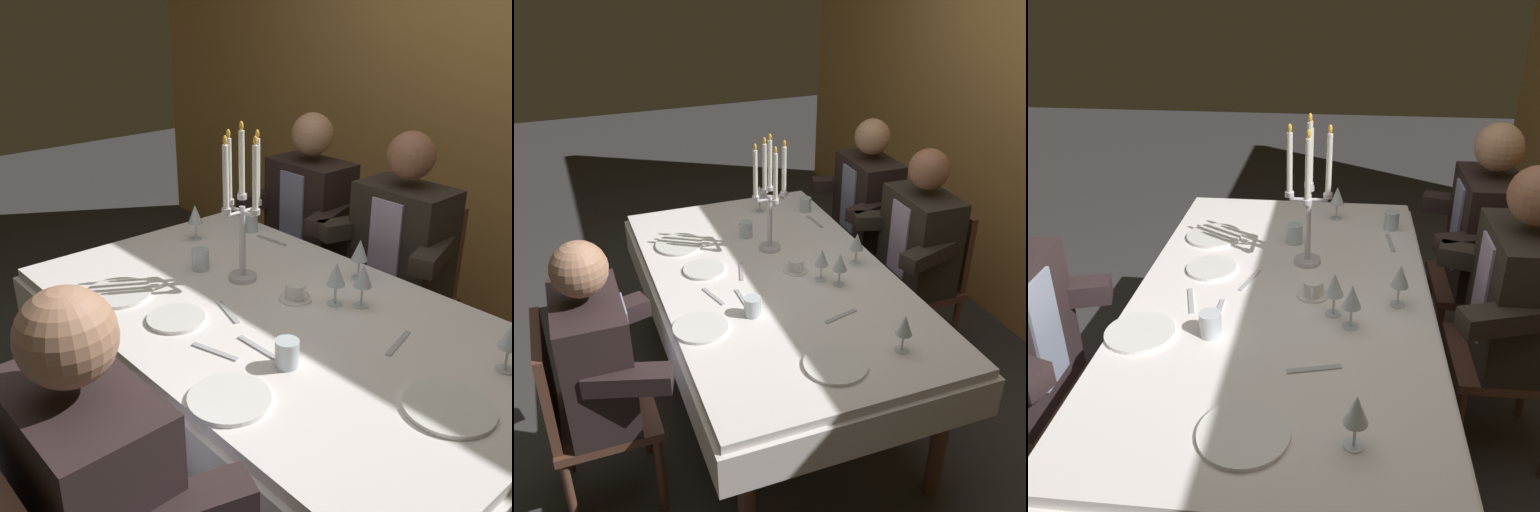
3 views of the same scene
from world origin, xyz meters
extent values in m
plane|color=#373534|center=(0.00, 0.00, 0.00)|extent=(12.00, 12.00, 0.00)
cube|color=white|center=(0.00, 0.00, 0.72)|extent=(1.90, 1.10, 0.04)
cube|color=white|center=(0.00, 0.00, 0.61)|extent=(1.94, 1.14, 0.18)
cylinder|color=brown|center=(-0.83, -0.43, 0.35)|extent=(0.07, 0.07, 0.70)
cylinder|color=brown|center=(0.83, -0.43, 0.35)|extent=(0.07, 0.07, 0.70)
cylinder|color=brown|center=(-0.83, 0.43, 0.35)|extent=(0.07, 0.07, 0.70)
cylinder|color=brown|center=(0.83, 0.43, 0.35)|extent=(0.07, 0.07, 0.70)
cylinder|color=silver|center=(-0.27, 0.08, 0.75)|extent=(0.11, 0.11, 0.02)
cylinder|color=silver|center=(-0.27, 0.08, 0.90)|extent=(0.02, 0.02, 0.28)
cylinder|color=silver|center=(-0.27, 0.08, 1.08)|extent=(0.04, 0.04, 0.02)
cylinder|color=white|center=(-0.27, 0.08, 1.21)|extent=(0.02, 0.02, 0.23)
ellipsoid|color=yellow|center=(-0.27, 0.08, 1.34)|extent=(0.02, 0.02, 0.03)
cylinder|color=silver|center=(-0.24, 0.08, 1.02)|extent=(0.08, 0.01, 0.01)
cylinder|color=silver|center=(-0.20, 0.08, 1.04)|extent=(0.04, 0.04, 0.02)
cylinder|color=white|center=(-0.20, 0.08, 1.17)|extent=(0.02, 0.02, 0.23)
ellipsoid|color=yellow|center=(-0.20, 0.08, 1.30)|extent=(0.02, 0.02, 0.03)
cylinder|color=silver|center=(-0.27, 0.12, 1.02)|extent=(0.01, 0.08, 0.01)
cylinder|color=silver|center=(-0.27, 0.16, 1.04)|extent=(0.04, 0.04, 0.02)
cylinder|color=white|center=(-0.27, 0.16, 1.17)|extent=(0.02, 0.02, 0.23)
ellipsoid|color=yellow|center=(-0.27, 0.16, 1.30)|extent=(0.02, 0.02, 0.03)
cylinder|color=silver|center=(-0.31, 0.08, 1.02)|extent=(0.07, 0.01, 0.01)
cylinder|color=silver|center=(-0.35, 0.08, 1.04)|extent=(0.04, 0.04, 0.02)
cylinder|color=white|center=(-0.35, 0.08, 1.17)|extent=(0.02, 0.02, 0.23)
ellipsoid|color=yellow|center=(-0.35, 0.08, 1.30)|extent=(0.02, 0.02, 0.03)
cylinder|color=silver|center=(-0.27, 0.04, 1.02)|extent=(0.01, 0.07, 0.01)
cylinder|color=silver|center=(-0.27, 0.01, 1.04)|extent=(0.04, 0.04, 0.02)
cylinder|color=white|center=(-0.27, 0.01, 1.17)|extent=(0.02, 0.02, 0.23)
ellipsoid|color=yellow|center=(-0.27, 0.01, 1.30)|extent=(0.02, 0.02, 0.03)
cylinder|color=white|center=(-0.48, -0.35, 0.75)|extent=(0.25, 0.25, 0.01)
cylinder|color=white|center=(0.71, -0.02, 0.75)|extent=(0.25, 0.25, 0.01)
cylinder|color=white|center=(0.29, -0.44, 0.75)|extent=(0.23, 0.23, 0.01)
cylinder|color=white|center=(-0.17, -0.30, 0.75)|extent=(0.20, 0.20, 0.01)
cylinder|color=silver|center=(0.10, 0.20, 0.74)|extent=(0.06, 0.06, 0.00)
cylinder|color=silver|center=(0.10, 0.20, 0.78)|extent=(0.01, 0.01, 0.07)
cone|color=silver|center=(0.10, 0.20, 0.86)|extent=(0.07, 0.07, 0.08)
cylinder|color=maroon|center=(0.10, 0.20, 0.84)|extent=(0.04, 0.04, 0.03)
cylinder|color=silver|center=(0.72, 0.26, 0.74)|extent=(0.06, 0.06, 0.00)
cylinder|color=silver|center=(0.72, 0.26, 0.78)|extent=(0.01, 0.01, 0.07)
cone|color=silver|center=(0.72, 0.26, 0.86)|extent=(0.07, 0.07, 0.08)
cylinder|color=#E0D172|center=(0.72, 0.26, 0.84)|extent=(0.04, 0.04, 0.03)
cylinder|color=silver|center=(0.02, 0.43, 0.74)|extent=(0.06, 0.06, 0.00)
cylinder|color=silver|center=(0.02, 0.43, 0.78)|extent=(0.01, 0.01, 0.07)
cone|color=silver|center=(0.02, 0.43, 0.86)|extent=(0.07, 0.07, 0.08)
cylinder|color=silver|center=(0.18, 0.26, 0.74)|extent=(0.06, 0.06, 0.00)
cylinder|color=silver|center=(0.18, 0.26, 0.78)|extent=(0.01, 0.01, 0.07)
cone|color=silver|center=(0.18, 0.26, 0.86)|extent=(0.07, 0.07, 0.08)
cylinder|color=#E0D172|center=(0.18, 0.26, 0.84)|extent=(0.04, 0.04, 0.03)
cylinder|color=silver|center=(-0.74, 0.19, 0.74)|extent=(0.06, 0.06, 0.00)
cylinder|color=silver|center=(-0.74, 0.19, 0.78)|extent=(0.01, 0.01, 0.07)
cone|color=silver|center=(-0.74, 0.19, 0.86)|extent=(0.07, 0.07, 0.08)
cylinder|color=#E0D172|center=(-0.74, 0.19, 0.84)|extent=(0.04, 0.04, 0.03)
cylinder|color=silver|center=(-0.65, 0.45, 0.78)|extent=(0.07, 0.07, 0.08)
cylinder|color=silver|center=(-0.46, 0.01, 0.78)|extent=(0.07, 0.07, 0.09)
cylinder|color=silver|center=(0.27, -0.20, 0.78)|extent=(0.07, 0.07, 0.09)
cylinder|color=white|center=(-0.02, 0.12, 0.74)|extent=(0.12, 0.12, 0.01)
cylinder|color=white|center=(-0.02, 0.12, 0.77)|extent=(0.08, 0.08, 0.05)
torus|color=white|center=(0.03, 0.12, 0.78)|extent=(0.04, 0.01, 0.04)
cube|color=#B7B7BC|center=(-0.10, -0.13, 0.74)|extent=(0.17, 0.07, 0.01)
cube|color=#B7B7BC|center=(0.42, 0.15, 0.74)|extent=(0.06, 0.17, 0.01)
cube|color=#B7B7BC|center=(0.14, -0.21, 0.74)|extent=(0.17, 0.02, 0.01)
cube|color=#B7B7BC|center=(0.07, -0.32, 0.74)|extent=(0.17, 0.07, 0.01)
cube|color=#B7B7BC|center=(-0.49, 0.43, 0.74)|extent=(0.17, 0.03, 0.01)
cylinder|color=brown|center=(-0.86, 0.70, 0.21)|extent=(0.04, 0.04, 0.42)
cylinder|color=brown|center=(-0.50, 0.70, 0.21)|extent=(0.04, 0.04, 0.42)
cylinder|color=brown|center=(-0.86, 1.06, 0.21)|extent=(0.04, 0.04, 0.42)
cylinder|color=brown|center=(-0.50, 1.06, 0.21)|extent=(0.04, 0.04, 0.42)
cube|color=brown|center=(-0.68, 0.88, 0.44)|extent=(0.42, 0.42, 0.04)
cube|color=brown|center=(-0.68, 1.07, 0.68)|extent=(0.38, 0.04, 0.44)
cube|color=black|center=(-0.68, 0.88, 0.73)|extent=(0.42, 0.26, 0.54)
cube|color=#9095B8|center=(-0.68, 0.75, 0.76)|extent=(0.16, 0.01, 0.40)
sphere|color=tan|center=(-0.68, 0.88, 1.14)|extent=(0.21, 0.21, 0.21)
cube|color=black|center=(-0.90, 0.78, 0.77)|extent=(0.19, 0.34, 0.08)
cube|color=black|center=(-0.46, 0.78, 0.77)|extent=(0.19, 0.34, 0.08)
cylinder|color=brown|center=(-0.28, 0.70, 0.21)|extent=(0.04, 0.04, 0.42)
cylinder|color=brown|center=(0.08, 0.70, 0.21)|extent=(0.04, 0.04, 0.42)
cylinder|color=brown|center=(-0.28, 1.06, 0.21)|extent=(0.04, 0.04, 0.42)
cylinder|color=brown|center=(0.08, 1.06, 0.21)|extent=(0.04, 0.04, 0.42)
cube|color=brown|center=(-0.10, 0.88, 0.44)|extent=(0.42, 0.42, 0.04)
cube|color=brown|center=(-0.10, 1.07, 0.68)|extent=(0.38, 0.04, 0.44)
cube|color=#2D2720|center=(-0.10, 0.88, 0.73)|extent=(0.42, 0.26, 0.54)
cube|color=#C3AED5|center=(-0.10, 0.75, 0.76)|extent=(0.16, 0.01, 0.40)
sphere|color=#9C6447|center=(-0.10, 0.88, 1.14)|extent=(0.21, 0.21, 0.21)
cube|color=#2D2720|center=(-0.32, 0.78, 0.77)|extent=(0.19, 0.34, 0.08)
cube|color=#2D2720|center=(0.12, 0.78, 0.77)|extent=(0.19, 0.34, 0.08)
cylinder|color=brown|center=(0.51, -0.70, 0.21)|extent=(0.04, 0.04, 0.42)
cylinder|color=brown|center=(0.15, -0.70, 0.21)|extent=(0.04, 0.04, 0.42)
cylinder|color=brown|center=(0.51, -1.06, 0.21)|extent=(0.04, 0.04, 0.42)
cylinder|color=brown|center=(0.15, -1.06, 0.21)|extent=(0.04, 0.04, 0.42)
cube|color=brown|center=(0.33, -0.88, 0.44)|extent=(0.42, 0.42, 0.04)
cube|color=brown|center=(0.33, -1.07, 0.68)|extent=(0.38, 0.04, 0.44)
cube|color=#2F2223|center=(0.33, -0.88, 0.73)|extent=(0.42, 0.26, 0.54)
cube|color=#8C98B2|center=(0.33, -0.75, 0.76)|extent=(0.16, 0.01, 0.40)
sphere|color=tan|center=(0.33, -0.88, 1.14)|extent=(0.21, 0.21, 0.21)
cube|color=#2F2223|center=(0.55, -0.78, 0.77)|extent=(0.19, 0.34, 0.08)
cube|color=#2F2223|center=(0.11, -0.78, 0.77)|extent=(0.19, 0.34, 0.08)
camera|label=1|loc=(1.35, -1.27, 1.76)|focal=41.87mm
camera|label=2|loc=(2.33, -0.90, 2.21)|focal=42.32mm
camera|label=3|loc=(1.80, 0.20, 1.85)|focal=39.90mm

